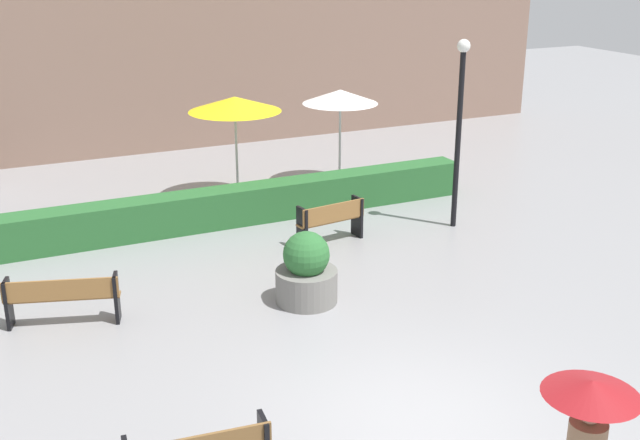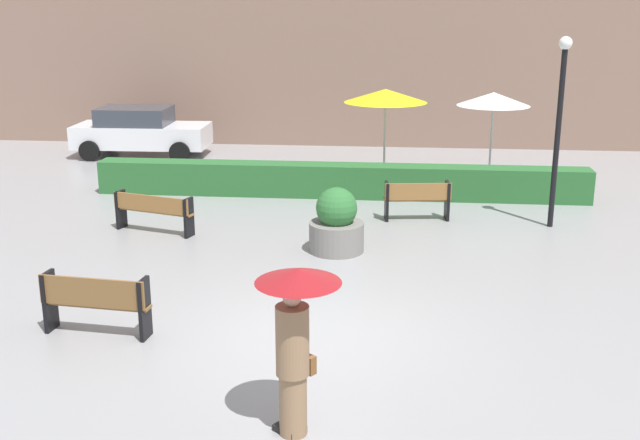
{
  "view_description": "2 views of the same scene",
  "coord_description": "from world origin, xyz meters",
  "px_view_note": "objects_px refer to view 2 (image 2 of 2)",
  "views": [
    {
      "loc": [
        -5.01,
        -7.6,
        6.02
      ],
      "look_at": [
        0.7,
        4.59,
        1.24
      ],
      "focal_mm": 44.24,
      "sensor_mm": 36.0,
      "label": 1
    },
    {
      "loc": [
        1.22,
        -10.52,
        4.82
      ],
      "look_at": [
        -0.13,
        3.39,
        0.8
      ],
      "focal_mm": 42.96,
      "sensor_mm": 36.0,
      "label": 2
    }
  ],
  "objects_px": {
    "pedestrian_with_umbrella": "(295,329)",
    "patio_umbrella_yellow": "(386,96)",
    "planter_pot": "(336,224)",
    "parked_car": "(140,131)",
    "lamp_post": "(560,114)",
    "patio_umbrella_white": "(494,99)",
    "bench_back_row": "(417,198)",
    "bench_near_left": "(95,300)",
    "bench_far_left": "(153,209)"
  },
  "relations": [
    {
      "from": "lamp_post",
      "to": "bench_far_left",
      "type": "bearing_deg",
      "value": -171.31
    },
    {
      "from": "bench_far_left",
      "to": "bench_near_left",
      "type": "relative_size",
      "value": 1.11
    },
    {
      "from": "bench_near_left",
      "to": "lamp_post",
      "type": "height_order",
      "value": "lamp_post"
    },
    {
      "from": "bench_back_row",
      "to": "pedestrian_with_umbrella",
      "type": "xyz_separation_m",
      "value": [
        -1.61,
        -9.1,
        0.77
      ]
    },
    {
      "from": "bench_near_left",
      "to": "patio_umbrella_yellow",
      "type": "relative_size",
      "value": 0.65
    },
    {
      "from": "patio_umbrella_white",
      "to": "bench_near_left",
      "type": "bearing_deg",
      "value": -123.69
    },
    {
      "from": "planter_pot",
      "to": "patio_umbrella_white",
      "type": "xyz_separation_m",
      "value": [
        3.68,
        6.09,
        1.76
      ]
    },
    {
      "from": "bench_near_left",
      "to": "planter_pot",
      "type": "xyz_separation_m",
      "value": [
        3.26,
        4.32,
        0.01
      ]
    },
    {
      "from": "bench_near_left",
      "to": "lamp_post",
      "type": "relative_size",
      "value": 0.41
    },
    {
      "from": "bench_far_left",
      "to": "patio_umbrella_yellow",
      "type": "height_order",
      "value": "patio_umbrella_yellow"
    },
    {
      "from": "bench_near_left",
      "to": "lamp_post",
      "type": "distance_m",
      "value": 10.38
    },
    {
      "from": "parked_car",
      "to": "bench_back_row",
      "type": "bearing_deg",
      "value": -37.71
    },
    {
      "from": "patio_umbrella_white",
      "to": "parked_car",
      "type": "relative_size",
      "value": 0.59
    },
    {
      "from": "bench_far_left",
      "to": "planter_pot",
      "type": "distance_m",
      "value": 4.1
    },
    {
      "from": "patio_umbrella_yellow",
      "to": "patio_umbrella_white",
      "type": "height_order",
      "value": "patio_umbrella_yellow"
    },
    {
      "from": "pedestrian_with_umbrella",
      "to": "patio_umbrella_white",
      "type": "distance_m",
      "value": 13.32
    },
    {
      "from": "pedestrian_with_umbrella",
      "to": "planter_pot",
      "type": "relative_size",
      "value": 1.53
    },
    {
      "from": "bench_near_left",
      "to": "patio_umbrella_yellow",
      "type": "xyz_separation_m",
      "value": [
        4.1,
        10.3,
        1.83
      ]
    },
    {
      "from": "bench_far_left",
      "to": "bench_near_left",
      "type": "xyz_separation_m",
      "value": [
        0.75,
        -5.2,
        0.03
      ]
    },
    {
      "from": "bench_near_left",
      "to": "patio_umbrella_white",
      "type": "bearing_deg",
      "value": 56.31
    },
    {
      "from": "bench_far_left",
      "to": "planter_pot",
      "type": "bearing_deg",
      "value": -12.4
    },
    {
      "from": "bench_far_left",
      "to": "lamp_post",
      "type": "relative_size",
      "value": 0.45
    },
    {
      "from": "bench_near_left",
      "to": "lamp_post",
      "type": "bearing_deg",
      "value": 39.69
    },
    {
      "from": "pedestrian_with_umbrella",
      "to": "patio_umbrella_yellow",
      "type": "xyz_separation_m",
      "value": [
        0.8,
        12.67,
        1.09
      ]
    },
    {
      "from": "bench_back_row",
      "to": "lamp_post",
      "type": "bearing_deg",
      "value": -4.3
    },
    {
      "from": "bench_far_left",
      "to": "bench_near_left",
      "type": "bearing_deg",
      "value": -81.81
    },
    {
      "from": "patio_umbrella_white",
      "to": "patio_umbrella_yellow",
      "type": "bearing_deg",
      "value": -177.87
    },
    {
      "from": "pedestrian_with_umbrella",
      "to": "patio_umbrella_yellow",
      "type": "relative_size",
      "value": 0.78
    },
    {
      "from": "bench_far_left",
      "to": "parked_car",
      "type": "height_order",
      "value": "parked_car"
    },
    {
      "from": "planter_pot",
      "to": "parked_car",
      "type": "distance_m",
      "value": 11.46
    },
    {
      "from": "bench_far_left",
      "to": "pedestrian_with_umbrella",
      "type": "height_order",
      "value": "pedestrian_with_umbrella"
    },
    {
      "from": "patio_umbrella_yellow",
      "to": "bench_far_left",
      "type": "bearing_deg",
      "value": -133.53
    },
    {
      "from": "patio_umbrella_white",
      "to": "lamp_post",
      "type": "bearing_deg",
      "value": -76.87
    },
    {
      "from": "planter_pot",
      "to": "bench_back_row",
      "type": "bearing_deg",
      "value": 55.63
    },
    {
      "from": "lamp_post",
      "to": "patio_umbrella_yellow",
      "type": "xyz_separation_m",
      "value": [
        -3.74,
        3.79,
        -0.12
      ]
    },
    {
      "from": "planter_pot",
      "to": "parked_car",
      "type": "relative_size",
      "value": 0.31
    },
    {
      "from": "bench_back_row",
      "to": "patio_umbrella_yellow",
      "type": "bearing_deg",
      "value": 102.81
    },
    {
      "from": "pedestrian_with_umbrella",
      "to": "patio_umbrella_yellow",
      "type": "bearing_deg",
      "value": 86.39
    },
    {
      "from": "bench_back_row",
      "to": "pedestrian_with_umbrella",
      "type": "distance_m",
      "value": 9.28
    },
    {
      "from": "patio_umbrella_yellow",
      "to": "lamp_post",
      "type": "bearing_deg",
      "value": -45.34
    },
    {
      "from": "bench_back_row",
      "to": "planter_pot",
      "type": "bearing_deg",
      "value": -124.37
    },
    {
      "from": "patio_umbrella_yellow",
      "to": "patio_umbrella_white",
      "type": "bearing_deg",
      "value": 2.13
    },
    {
      "from": "planter_pot",
      "to": "lamp_post",
      "type": "relative_size",
      "value": 0.32
    },
    {
      "from": "patio_umbrella_white",
      "to": "parked_car",
      "type": "bearing_deg",
      "value": 164.29
    },
    {
      "from": "pedestrian_with_umbrella",
      "to": "patio_umbrella_white",
      "type": "bearing_deg",
      "value": 74.12
    },
    {
      "from": "bench_near_left",
      "to": "parked_car",
      "type": "distance_m",
      "value": 13.91
    },
    {
      "from": "bench_far_left",
      "to": "planter_pot",
      "type": "relative_size",
      "value": 1.42
    },
    {
      "from": "pedestrian_with_umbrella",
      "to": "patio_umbrella_white",
      "type": "relative_size",
      "value": 0.8
    },
    {
      "from": "bench_back_row",
      "to": "parked_car",
      "type": "height_order",
      "value": "parked_car"
    },
    {
      "from": "bench_back_row",
      "to": "bench_near_left",
      "type": "xyz_separation_m",
      "value": [
        -4.91,
        -6.73,
        0.03
      ]
    }
  ]
}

